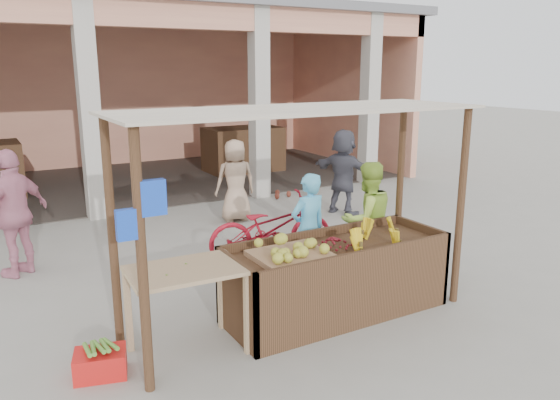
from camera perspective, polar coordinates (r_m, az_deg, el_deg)
ground at (r=6.30m, az=2.03°, el=-12.66°), size 60.00×60.00×0.00m
market_building at (r=14.03m, az=-17.87°, el=12.73°), size 14.40×6.40×4.20m
fruit_stall at (r=6.39m, az=5.91°, el=-8.39°), size 2.60×0.95×0.80m
stall_awning at (r=5.74m, az=1.75°, el=5.50°), size 4.09×1.35×2.39m
banana_heap at (r=6.52m, az=10.08°, el=-3.51°), size 0.99×0.54×0.18m
melon_tray at (r=5.85m, az=1.16°, el=-5.23°), size 0.79×0.69×0.21m
berry_heap at (r=6.21m, az=5.55°, el=-4.39°), size 0.47×0.38×0.15m
side_table at (r=5.47m, az=-9.78°, el=-8.45°), size 1.14×0.79×0.90m
papaya_pile at (r=5.39m, az=-9.88°, el=-6.17°), size 0.62×0.35×0.18m
red_crate at (r=5.54m, az=-18.24°, el=-15.92°), size 0.54×0.45×0.24m
plantain_bundle at (r=5.47m, az=-18.37°, el=-14.49°), size 0.35×0.25×0.07m
produce_sacks at (r=11.92m, az=0.11°, el=1.56°), size 0.73×0.68×0.55m
vendor_blue at (r=7.12m, az=2.99°, el=-2.65°), size 0.63×0.49×1.58m
vendor_green at (r=7.44m, az=9.10°, el=-1.73°), size 0.83×0.52×1.67m
motorcycle at (r=8.03m, az=-0.94°, el=-2.78°), size 1.04×2.06×1.03m
shopper_b at (r=8.17m, az=-25.98°, el=-0.86°), size 1.23×1.12×1.87m
shopper_c at (r=10.05m, az=-4.70°, el=2.50°), size 0.88×0.64×1.68m
shopper_d at (r=10.60m, az=6.66°, el=3.19°), size 1.15×1.73×1.74m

